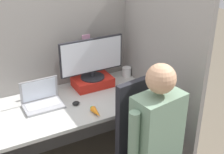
{
  "coord_description": "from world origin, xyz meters",
  "views": [
    {
      "loc": [
        -0.76,
        -1.83,
        2.09
      ],
      "look_at": [
        0.33,
        0.18,
        0.97
      ],
      "focal_mm": 50.0,
      "sensor_mm": 36.0,
      "label": 1
    }
  ],
  "objects": [
    {
      "name": "carrot_toy",
      "position": [
        0.13,
        0.08,
        0.75
      ],
      "size": [
        0.05,
        0.16,
        0.05
      ],
      "color": "orange",
      "rests_on": "desk"
    },
    {
      "name": "monitor",
      "position": [
        0.32,
        0.55,
        1.01
      ],
      "size": [
        0.61,
        0.22,
        0.38
      ],
      "color": "#232328",
      "rests_on": "paper_box"
    },
    {
      "name": "paper_box",
      "position": [
        0.32,
        0.55,
        0.77
      ],
      "size": [
        0.36,
        0.23,
        0.09
      ],
      "color": "red",
      "rests_on": "desk"
    },
    {
      "name": "office_chair",
      "position": [
        0.35,
        -0.33,
        0.56
      ],
      "size": [
        0.54,
        0.57,
        1.11
      ],
      "color": "black",
      "rests_on": "ground"
    },
    {
      "name": "mouse",
      "position": [
        0.05,
        0.3,
        0.74
      ],
      "size": [
        0.06,
        0.05,
        0.03
      ],
      "color": "black",
      "rests_on": "desk"
    },
    {
      "name": "coffee_mug",
      "position": [
        0.71,
        0.58,
        0.77
      ],
      "size": [
        0.09,
        0.09,
        0.09
      ],
      "color": "white",
      "rests_on": "desk"
    },
    {
      "name": "laptop",
      "position": [
        -0.2,
        0.42,
        0.77
      ],
      "size": [
        0.32,
        0.21,
        0.22
      ],
      "color": "#99999E",
      "rests_on": "desk"
    },
    {
      "name": "cubicle_panel_back",
      "position": [
        0.0,
        0.74,
        0.84
      ],
      "size": [
        2.01,
        0.05,
        1.68
      ],
      "color": "gray",
      "rests_on": "ground"
    },
    {
      "name": "person",
      "position": [
        0.33,
        -0.51,
        0.77
      ],
      "size": [
        0.48,
        0.49,
        1.33
      ],
      "color": "black",
      "rests_on": "ground"
    },
    {
      "name": "stapler",
      "position": [
        0.65,
        0.28,
        0.75
      ],
      "size": [
        0.04,
        0.14,
        0.05
      ],
      "color": "#2D2D33",
      "rests_on": "desk"
    },
    {
      "name": "cubicle_panel_right",
      "position": [
        0.78,
        0.29,
        0.84
      ],
      "size": [
        0.04,
        1.36,
        1.68
      ],
      "color": "gray",
      "rests_on": "ground"
    },
    {
      "name": "desk",
      "position": [
        0.0,
        0.36,
        0.55
      ],
      "size": [
        1.51,
        0.72,
        0.72
      ],
      "color": "#B7B7B2",
      "rests_on": "ground"
    }
  ]
}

